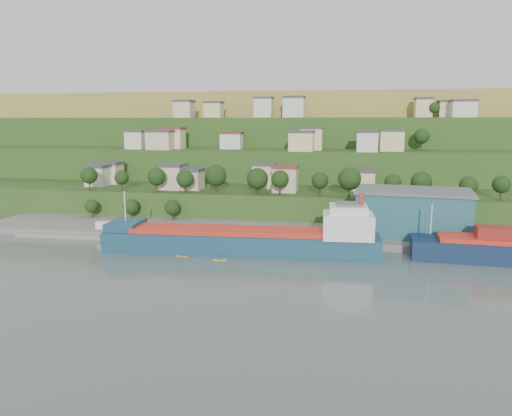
% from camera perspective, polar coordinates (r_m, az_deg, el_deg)
% --- Properties ---
extents(ground, '(500.00, 500.00, 0.00)m').
position_cam_1_polar(ground, '(121.10, 0.31, -6.18)').
color(ground, '#4D5E56').
rests_on(ground, ground).
extents(quay, '(220.00, 26.00, 4.00)m').
position_cam_1_polar(quay, '(146.45, 9.99, -3.49)').
color(quay, slate).
rests_on(quay, ground).
extents(pebble_beach, '(40.00, 18.00, 2.40)m').
position_cam_1_polar(pebble_beach, '(159.54, -18.09, -2.73)').
color(pebble_beach, slate).
rests_on(pebble_beach, ground).
extents(hillside, '(360.00, 211.24, 96.00)m').
position_cam_1_polar(hillside, '(285.96, 6.24, 3.14)').
color(hillside, '#284719').
rests_on(hillside, ground).
extents(cargo_ship_near, '(71.40, 14.67, 18.23)m').
position_cam_1_polar(cargo_ship_near, '(128.79, -0.83, -3.86)').
color(cargo_ship_near, '#153B50').
rests_on(cargo_ship_near, ground).
extents(warehouse, '(32.99, 22.47, 12.80)m').
position_cam_1_polar(warehouse, '(146.16, 17.48, -0.45)').
color(warehouse, '#215763').
rests_on(warehouse, quay).
extents(caravan, '(6.52, 4.57, 2.81)m').
position_cam_1_polar(caravan, '(155.52, -16.75, -1.99)').
color(caravan, white).
rests_on(caravan, pebble_beach).
extents(dinghy, '(4.32, 2.74, 0.81)m').
position_cam_1_polar(dinghy, '(147.41, -14.08, -2.91)').
color(dinghy, silver).
rests_on(dinghy, pebble_beach).
extents(kayak_orange, '(3.19, 0.80, 0.79)m').
position_cam_1_polar(kayak_orange, '(127.12, -8.47, -5.40)').
color(kayak_orange, orange).
rests_on(kayak_orange, ground).
extents(kayak_yellow, '(3.46, 1.13, 0.85)m').
position_cam_1_polar(kayak_yellow, '(122.63, -4.15, -5.88)').
color(kayak_yellow, gold).
rests_on(kayak_yellow, ground).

